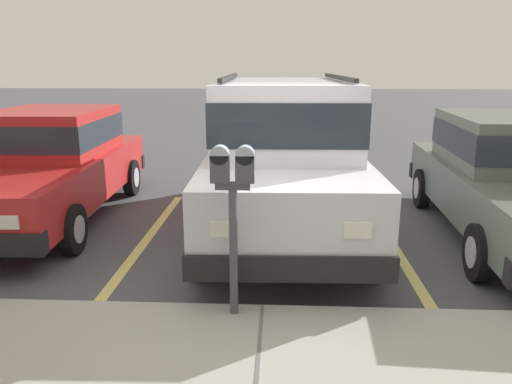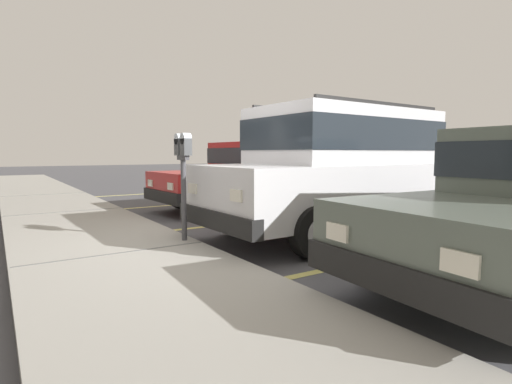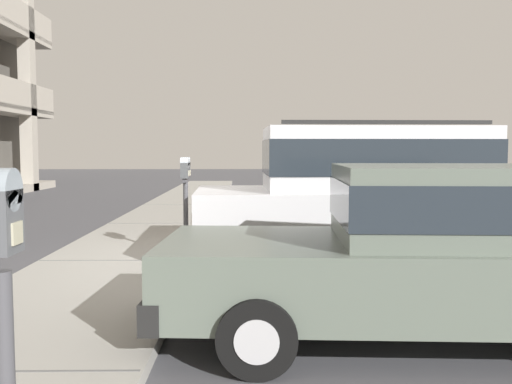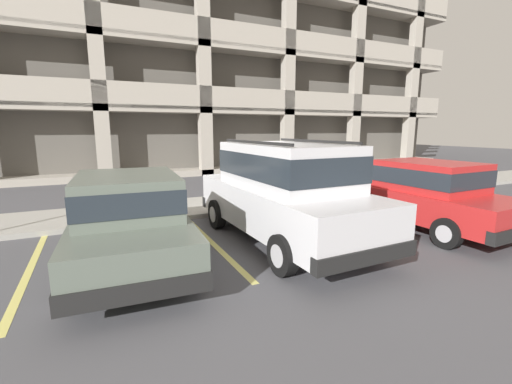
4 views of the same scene
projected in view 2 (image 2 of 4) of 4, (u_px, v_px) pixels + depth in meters
ground_plane at (216, 252)px, 5.42m from camera, size 80.00×80.00×0.10m
sidewalk at (117, 258)px, 4.70m from camera, size 40.00×2.20×0.12m
parking_stall_lines at (244, 222)px, 7.47m from camera, size 12.53×4.80×0.01m
silver_suv at (343, 166)px, 6.38m from camera, size 2.11×4.83×2.03m
dark_hatchback at (253, 173)px, 9.43m from camera, size 1.96×4.54×1.54m
parking_meter_near at (183, 161)px, 5.31m from camera, size 0.35×0.12×1.44m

